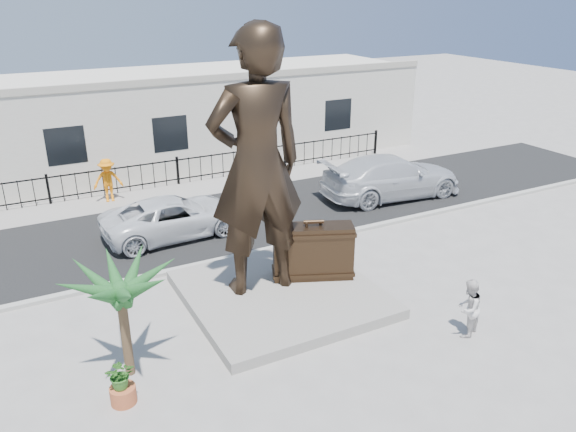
{
  "coord_description": "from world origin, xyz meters",
  "views": [
    {
      "loc": [
        -6.89,
        -11.12,
        8.31
      ],
      "look_at": [
        0.0,
        2.0,
        2.3
      ],
      "focal_mm": 35.0,
      "sensor_mm": 36.0,
      "label": 1
    }
  ],
  "objects_px": {
    "statue": "(256,165)",
    "tourist": "(468,308)",
    "suitcase": "(313,251)",
    "car_white": "(175,217)"
  },
  "relations": [
    {
      "from": "statue",
      "to": "tourist",
      "type": "xyz_separation_m",
      "value": [
        3.87,
        -4.31,
        -3.18
      ]
    },
    {
      "from": "tourist",
      "to": "car_white",
      "type": "height_order",
      "value": "tourist"
    },
    {
      "from": "statue",
      "to": "tourist",
      "type": "relative_size",
      "value": 4.67
    },
    {
      "from": "suitcase",
      "to": "statue",
      "type": "bearing_deg",
      "value": -164.05
    },
    {
      "from": "car_white",
      "to": "suitcase",
      "type": "bearing_deg",
      "value": -157.73
    },
    {
      "from": "statue",
      "to": "tourist",
      "type": "distance_m",
      "value": 6.61
    },
    {
      "from": "tourist",
      "to": "car_white",
      "type": "xyz_separation_m",
      "value": [
        -4.74,
        9.62,
        -0.06
      ]
    },
    {
      "from": "statue",
      "to": "suitcase",
      "type": "bearing_deg",
      "value": 176.17
    },
    {
      "from": "suitcase",
      "to": "tourist",
      "type": "xyz_separation_m",
      "value": [
        2.19,
        -4.11,
        -0.34
      ]
    },
    {
      "from": "suitcase",
      "to": "car_white",
      "type": "xyz_separation_m",
      "value": [
        -2.55,
        5.52,
        -0.4
      ]
    }
  ]
}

